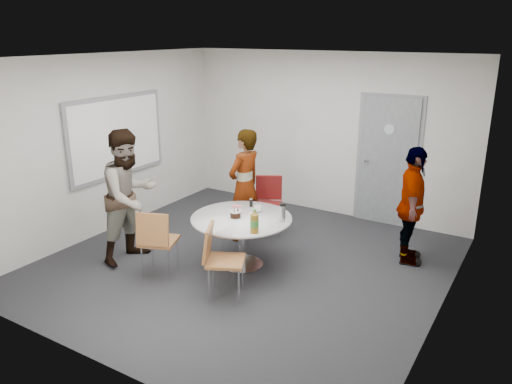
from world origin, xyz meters
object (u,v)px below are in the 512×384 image
Objects in this scene: table at (243,224)px; chair_far at (269,199)px; whiteboard at (117,137)px; chair_near_right at (218,254)px; chair_near_left at (156,237)px; person_right at (412,206)px; door at (388,162)px; person_left at (130,196)px; person_main at (245,186)px.

table is 1.26m from chair_far.
chair_near_right is at bearing -22.18° from whiteboard.
table is 1.47× the size of chair_near_left.
door is at bearing 13.45° from person_right.
chair_far is (-0.49, 2.03, 0.00)m from chair_near_right.
person_left is (-1.60, 0.24, 0.36)m from chair_near_right.
table is 0.83× the size of person_right.
person_left is at bearing 137.75° from chair_near_left.
table is 0.79× the size of person_main.
person_main reaches higher than person_right.
person_main is (0.27, 1.62, 0.29)m from chair_near_left.
whiteboard reaches higher than chair_near_left.
person_right is (1.83, 1.28, 0.20)m from table.
chair_near_left is 1.67m from person_main.
person_right reaches higher than table.
door is 2.38× the size of chair_far.
table is 1.57m from person_left.
chair_far is at bearing 104.49° from table.
chair_near_left is at bearing 49.01° from chair_far.
person_left reaches higher than table.
chair_near_right is 0.99× the size of chair_far.
chair_far is 0.54m from person_main.
person_left is (1.05, -0.84, -0.55)m from whiteboard.
person_left is 1.13× the size of person_right.
door is at bearing 138.49° from chair_near_right.
table reaches higher than chair_near_right.
table is at bearing 108.41° from person_right.
person_left is at bearing -124.67° from chair_near_right.
person_right is (2.58, 2.10, 0.25)m from chair_near_left.
door reaches higher than person_right.
chair_near_left is 0.56× the size of person_right.
chair_near_right is 0.53× the size of person_main.
chair_far is (-0.31, 1.22, -0.05)m from table.
person_left is at bearing -38.81° from whiteboard.
table is at bearing -64.04° from person_left.
table is at bearing 25.78° from chair_near_left.
door reaches higher than whiteboard.
table is at bearing 75.75° from chair_far.
chair_near_left reaches higher than chair_far.
whiteboard is at bearing -4.94° from chair_far.
chair_near_right is at bearing -77.80° from table.
person_right is (1.65, 2.09, 0.26)m from chair_near_right.
door is 2.36× the size of chair_near_left.
whiteboard reaches higher than person_left.
table is (2.47, -0.27, -0.86)m from whiteboard.
whiteboard is 3.00m from chair_near_right.
chair_near_right is 0.49× the size of person_left.
person_right is (0.73, -1.27, -0.23)m from door.
chair_near_left is at bearing -132.52° from table.
door reaches higher than person_main.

